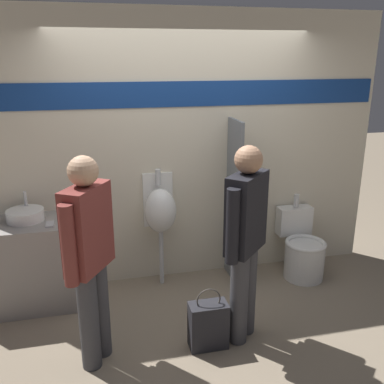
{
  "coord_description": "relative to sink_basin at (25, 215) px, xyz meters",
  "views": [
    {
      "loc": [
        -0.87,
        -3.53,
        2.26
      ],
      "look_at": [
        0.0,
        0.17,
        1.05
      ],
      "focal_mm": 40.0,
      "sensor_mm": 36.0,
      "label": 1
    }
  ],
  "objects": [
    {
      "name": "display_wall",
      "position": [
        1.51,
        0.24,
        0.48
      ],
      "size": [
        4.14,
        0.07,
        2.7
      ],
      "color": "beige",
      "rests_on": "ground_plane"
    },
    {
      "name": "toilet",
      "position": [
        2.74,
        -0.11,
        -0.6
      ],
      "size": [
        0.43,
        0.59,
        0.84
      ],
      "color": "white",
      "rests_on": "ground_plane"
    },
    {
      "name": "ground_plane",
      "position": [
        1.51,
        -0.36,
        -0.88
      ],
      "size": [
        16.0,
        16.0,
        0.0
      ],
      "primitive_type": "plane",
      "color": "gray"
    },
    {
      "name": "sink_basin",
      "position": [
        0.0,
        0.0,
        0.0
      ],
      "size": [
        0.33,
        0.33,
        0.24
      ],
      "color": "white",
      "rests_on": "sink_counter"
    },
    {
      "name": "divider_near_counter",
      "position": [
        1.99,
        0.01,
        -0.04
      ],
      "size": [
        0.03,
        0.41,
        1.68
      ],
      "color": "slate",
      "rests_on": "ground_plane"
    },
    {
      "name": "cell_phone",
      "position": [
        0.22,
        -0.16,
        -0.05
      ],
      "size": [
        0.07,
        0.14,
        0.01
      ],
      "color": "#B7B7BC",
      "rests_on": "sink_counter"
    },
    {
      "name": "urinal_near_counter",
      "position": [
        1.25,
        0.07,
        -0.08
      ],
      "size": [
        0.32,
        0.31,
        1.19
      ],
      "color": "silver",
      "rests_on": "ground_plane"
    },
    {
      "name": "person_with_lanyard",
      "position": [
        1.76,
        -0.97,
        0.02
      ],
      "size": [
        0.43,
        0.43,
        1.64
      ],
      "rotation": [
        0.0,
        0.0,
        0.79
      ],
      "color": "#3D3D42",
      "rests_on": "ground_plane"
    },
    {
      "name": "person_in_vest",
      "position": [
        0.57,
        -1.0,
        0.02
      ],
      "size": [
        0.37,
        0.5,
        1.63
      ],
      "rotation": [
        0.0,
        0.0,
        1.02
      ],
      "color": "#3D3D42",
      "rests_on": "ground_plane"
    },
    {
      "name": "sink_counter",
      "position": [
        -0.05,
        -0.05,
        -0.47
      ],
      "size": [
        0.91,
        0.54,
        0.83
      ],
      "color": "gray",
      "rests_on": "ground_plane"
    },
    {
      "name": "shopping_bag",
      "position": [
        1.45,
        -1.04,
        -0.68
      ],
      "size": [
        0.31,
        0.17,
        0.53
      ],
      "color": "#232328",
      "rests_on": "ground_plane"
    }
  ]
}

